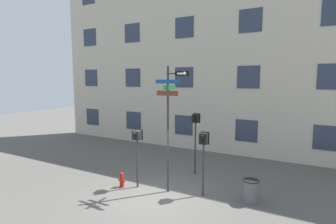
{
  "coord_description": "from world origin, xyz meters",
  "views": [
    {
      "loc": [
        5.13,
        -8.13,
        4.45
      ],
      "look_at": [
        0.32,
        0.7,
        3.22
      ],
      "focal_mm": 28.0,
      "sensor_mm": 36.0,
      "label": 1
    }
  ],
  "objects_px": {
    "pedestrian_signal_across": "(195,127)",
    "trash_bin": "(251,191)",
    "pedestrian_signal_left": "(137,142)",
    "pedestrian_signal_right": "(203,146)",
    "fire_hydrant": "(122,180)",
    "street_sign_pole": "(169,117)"
  },
  "relations": [
    {
      "from": "pedestrian_signal_across",
      "to": "fire_hydrant",
      "type": "relative_size",
      "value": 4.62
    },
    {
      "from": "pedestrian_signal_left",
      "to": "pedestrian_signal_across",
      "type": "bearing_deg",
      "value": 59.61
    },
    {
      "from": "pedestrian_signal_across",
      "to": "fire_hydrant",
      "type": "xyz_separation_m",
      "value": [
        -2.09,
        -2.88,
        -1.95
      ]
    },
    {
      "from": "pedestrian_signal_across",
      "to": "trash_bin",
      "type": "xyz_separation_m",
      "value": [
        2.92,
        -1.74,
        -1.82
      ]
    },
    {
      "from": "trash_bin",
      "to": "street_sign_pole",
      "type": "bearing_deg",
      "value": -168.55
    },
    {
      "from": "pedestrian_signal_left",
      "to": "trash_bin",
      "type": "height_order",
      "value": "pedestrian_signal_left"
    },
    {
      "from": "street_sign_pole",
      "to": "pedestrian_signal_left",
      "type": "relative_size",
      "value": 2.05
    },
    {
      "from": "pedestrian_signal_left",
      "to": "trash_bin",
      "type": "distance_m",
      "value": 4.75
    },
    {
      "from": "pedestrian_signal_across",
      "to": "pedestrian_signal_right",
      "type": "bearing_deg",
      "value": -59.92
    },
    {
      "from": "pedestrian_signal_right",
      "to": "trash_bin",
      "type": "relative_size",
      "value": 2.92
    },
    {
      "from": "street_sign_pole",
      "to": "pedestrian_signal_across",
      "type": "height_order",
      "value": "street_sign_pole"
    },
    {
      "from": "pedestrian_signal_left",
      "to": "pedestrian_signal_right",
      "type": "bearing_deg",
      "value": 11.69
    },
    {
      "from": "pedestrian_signal_left",
      "to": "trash_bin",
      "type": "bearing_deg",
      "value": 10.71
    },
    {
      "from": "pedestrian_signal_left",
      "to": "pedestrian_signal_across",
      "type": "xyz_separation_m",
      "value": [
        1.51,
        2.57,
        0.34
      ]
    },
    {
      "from": "pedestrian_signal_right",
      "to": "trash_bin",
      "type": "xyz_separation_m",
      "value": [
        1.75,
        0.28,
        -1.52
      ]
    },
    {
      "from": "pedestrian_signal_left",
      "to": "pedestrian_signal_right",
      "type": "height_order",
      "value": "pedestrian_signal_right"
    },
    {
      "from": "pedestrian_signal_right",
      "to": "fire_hydrant",
      "type": "relative_size",
      "value": 3.95
    },
    {
      "from": "street_sign_pole",
      "to": "trash_bin",
      "type": "xyz_separation_m",
      "value": [
        3.04,
        0.62,
        -2.58
      ]
    },
    {
      "from": "street_sign_pole",
      "to": "trash_bin",
      "type": "bearing_deg",
      "value": 11.45
    },
    {
      "from": "street_sign_pole",
      "to": "pedestrian_signal_right",
      "type": "distance_m",
      "value": 1.7
    },
    {
      "from": "street_sign_pole",
      "to": "pedestrian_signal_left",
      "type": "bearing_deg",
      "value": -170.93
    },
    {
      "from": "street_sign_pole",
      "to": "pedestrian_signal_across",
      "type": "distance_m",
      "value": 2.47
    }
  ]
}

